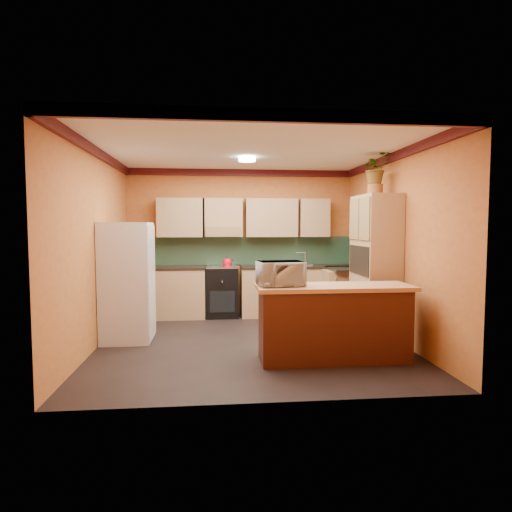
% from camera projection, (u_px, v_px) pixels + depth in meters
% --- Properties ---
extents(room_shell, '(4.24, 4.24, 2.72)m').
position_uv_depth(room_shell, '(250.00, 196.00, 6.21)').
color(room_shell, black).
rests_on(room_shell, ground).
extents(base_cabinets_back, '(3.65, 0.60, 0.88)m').
position_uv_depth(base_cabinets_back, '(256.00, 292.00, 7.86)').
color(base_cabinets_back, tan).
rests_on(base_cabinets_back, ground).
extents(countertop_back, '(3.65, 0.62, 0.04)m').
position_uv_depth(countertop_back, '(256.00, 267.00, 7.82)').
color(countertop_back, black).
rests_on(countertop_back, base_cabinets_back).
extents(stove, '(0.58, 0.58, 0.91)m').
position_uv_depth(stove, '(222.00, 292.00, 7.79)').
color(stove, black).
rests_on(stove, ground).
extents(kettle, '(0.21, 0.21, 0.18)m').
position_uv_depth(kettle, '(227.00, 262.00, 7.72)').
color(kettle, '#B80C18').
rests_on(kettle, stove).
extents(sink, '(0.48, 0.40, 0.03)m').
position_uv_depth(sink, '(298.00, 265.00, 7.90)').
color(sink, silver).
rests_on(sink, countertop_back).
extents(base_cabinets_right, '(0.60, 0.80, 0.88)m').
position_uv_depth(base_cabinets_right, '(347.00, 295.00, 7.49)').
color(base_cabinets_right, tan).
rests_on(base_cabinets_right, ground).
extents(countertop_right, '(0.62, 0.80, 0.04)m').
position_uv_depth(countertop_right, '(347.00, 269.00, 7.46)').
color(countertop_right, black).
rests_on(countertop_right, base_cabinets_right).
extents(fridge, '(0.68, 0.66, 1.70)m').
position_uv_depth(fridge, '(127.00, 282.00, 6.11)').
color(fridge, silver).
rests_on(fridge, ground).
extents(pantry, '(0.48, 0.90, 2.10)m').
position_uv_depth(pantry, '(375.00, 267.00, 6.29)').
color(pantry, tan).
rests_on(pantry, ground).
extents(fern_pot, '(0.22, 0.22, 0.16)m').
position_uv_depth(fern_pot, '(375.00, 190.00, 6.26)').
color(fern_pot, '#995125').
rests_on(fern_pot, pantry).
extents(fern, '(0.49, 0.45, 0.45)m').
position_uv_depth(fern, '(376.00, 169.00, 6.24)').
color(fern, tan).
rests_on(fern, fern_pot).
extents(breakfast_bar, '(1.80, 0.55, 0.88)m').
position_uv_depth(breakfast_bar, '(334.00, 325.00, 5.24)').
color(breakfast_bar, '#461E10').
rests_on(breakfast_bar, ground).
extents(bar_top, '(1.90, 0.65, 0.05)m').
position_uv_depth(bar_top, '(334.00, 287.00, 5.21)').
color(bar_top, tan).
rests_on(bar_top, breakfast_bar).
extents(microwave, '(0.58, 0.44, 0.30)m').
position_uv_depth(microwave, '(280.00, 274.00, 5.13)').
color(microwave, silver).
rests_on(microwave, bar_top).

